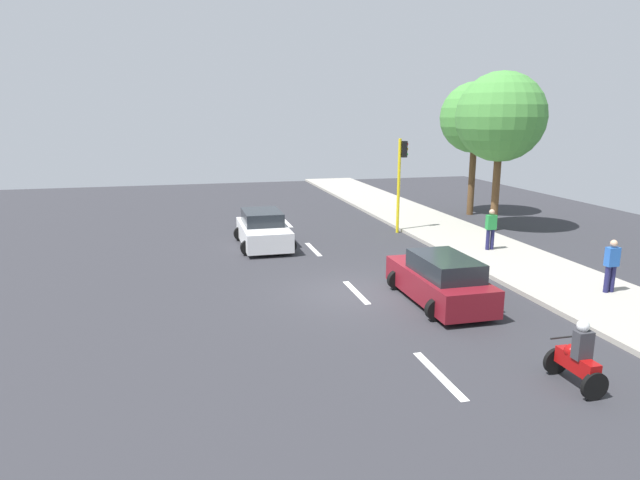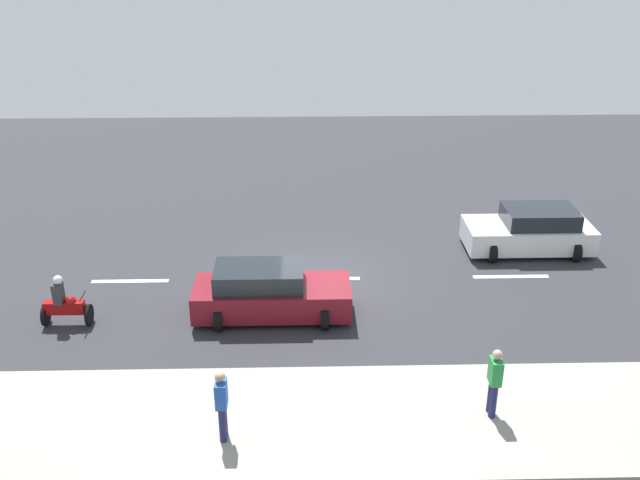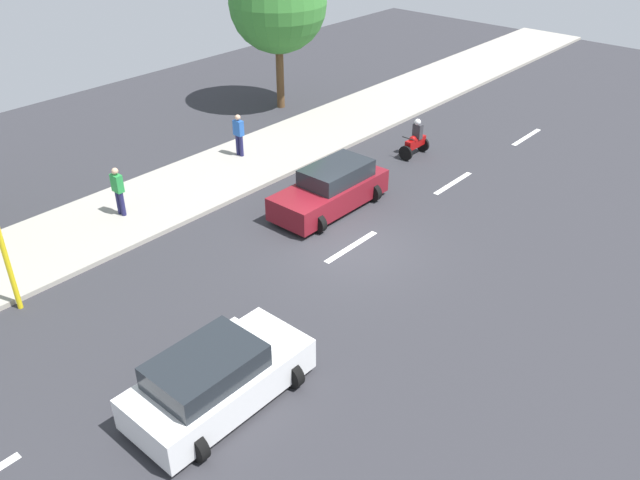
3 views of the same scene
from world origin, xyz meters
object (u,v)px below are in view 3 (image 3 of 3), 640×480
object	(u,v)px
car_maroon	(331,189)
pedestrian_by_tree	(239,134)
car_white	(217,379)
motorcycle	(415,141)
street_tree_north	(278,3)
pedestrian_near_signal	(118,190)

from	to	relation	value
car_maroon	pedestrian_by_tree	distance (m)	5.50
pedestrian_by_tree	car_white	bearing A→B (deg)	135.36
motorcycle	car_maroon	bearing A→B (deg)	93.90
street_tree_north	car_maroon	bearing A→B (deg)	143.71
car_white	pedestrian_by_tree	bearing A→B (deg)	-44.64
car_white	street_tree_north	xyz separation A→B (m)	(12.61, -14.90, 4.07)
car_maroon	pedestrian_near_signal	size ratio (longest dim) A/B	2.62
car_maroon	pedestrian_near_signal	world-z (taller)	pedestrian_near_signal
pedestrian_by_tree	street_tree_north	bearing A→B (deg)	-60.81
pedestrian_near_signal	street_tree_north	xyz separation A→B (m)	(3.71, -11.40, 3.72)
car_white	street_tree_north	bearing A→B (deg)	-49.76
motorcycle	pedestrian_by_tree	world-z (taller)	pedestrian_by_tree
car_maroon	motorcycle	bearing A→B (deg)	-86.10
motorcycle	pedestrian_by_tree	distance (m)	7.03
car_white	street_tree_north	distance (m)	19.93
car_white	motorcycle	distance (m)	15.00
motorcycle	street_tree_north	distance (m)	9.11
pedestrian_by_tree	motorcycle	bearing A→B (deg)	-136.05
pedestrian_near_signal	street_tree_north	size ratio (longest dim) A/B	0.24
motorcycle	pedestrian_by_tree	xyz separation A→B (m)	(5.05, 4.87, 0.42)
motorcycle	pedestrian_near_signal	bearing A→B (deg)	67.90
motorcycle	pedestrian_by_tree	size ratio (longest dim) A/B	0.91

